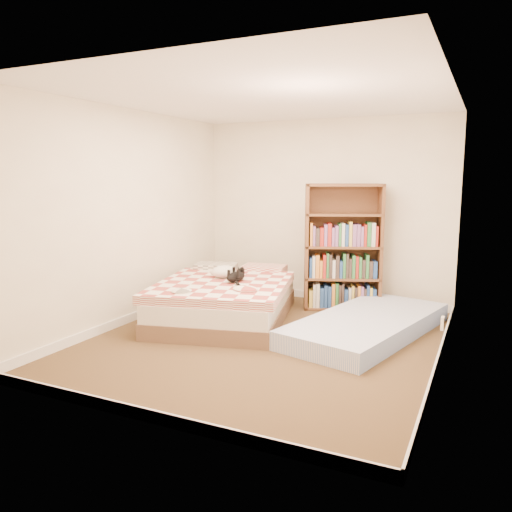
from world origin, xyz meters
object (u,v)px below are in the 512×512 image
at_px(bed, 227,299).
at_px(floor_mattress, 367,325).
at_px(black_cat, 237,276).
at_px(white_dog, 224,272).
at_px(bookshelf, 343,264).

xyz_separation_m(bed, floor_mattress, (1.70, 0.12, -0.15)).
bearing_deg(black_cat, white_dog, 144.35).
relative_size(bookshelf, black_cat, 2.74).
height_order(bookshelf, black_cat, bookshelf).
xyz_separation_m(bed, white_dog, (-0.09, 0.07, 0.32)).
relative_size(bed, floor_mattress, 1.04).
distance_m(black_cat, white_dog, 0.27).
bearing_deg(floor_mattress, bookshelf, 134.13).
bearing_deg(black_cat, bed, 155.24).
bearing_deg(bookshelf, floor_mattress, -81.83).
bearing_deg(black_cat, floor_mattress, -5.27).
relative_size(floor_mattress, white_dog, 5.44).
distance_m(bookshelf, floor_mattress, 1.21).
height_order(floor_mattress, black_cat, black_cat).
relative_size(floor_mattress, black_cat, 3.74).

